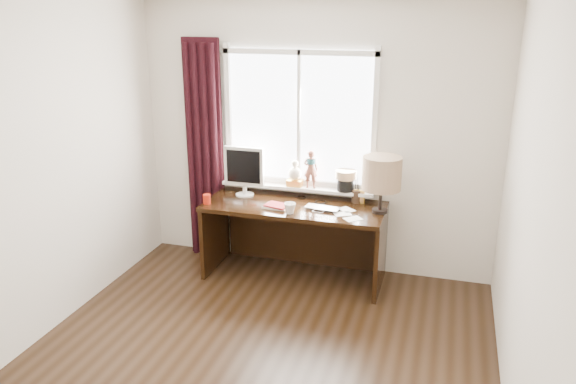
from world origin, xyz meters
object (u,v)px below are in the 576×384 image
(red_cup, at_px, (207,199))
(table_lamp, at_px, (382,174))
(monitor, at_px, (244,168))
(mug, at_px, (290,208))
(desk, at_px, (297,225))
(laptop, at_px, (323,208))

(red_cup, bearing_deg, table_lamp, 8.21)
(monitor, relative_size, table_lamp, 0.94)
(mug, relative_size, desk, 0.06)
(laptop, distance_m, table_lamp, 0.62)
(mug, height_order, monitor, monitor)
(mug, xyz_separation_m, monitor, (-0.57, 0.36, 0.23))
(laptop, xyz_separation_m, monitor, (-0.83, 0.18, 0.27))
(desk, xyz_separation_m, monitor, (-0.55, 0.03, 0.52))
(red_cup, distance_m, desk, 0.91)
(laptop, relative_size, monitor, 0.65)
(mug, distance_m, monitor, 0.71)
(red_cup, distance_m, table_lamp, 1.65)
(red_cup, bearing_deg, monitor, 52.71)
(laptop, distance_m, mug, 0.32)
(red_cup, relative_size, desk, 0.05)
(desk, bearing_deg, laptop, -28.17)
(laptop, bearing_deg, desk, 159.12)
(monitor, height_order, table_lamp, table_lamp)
(red_cup, bearing_deg, desk, 21.12)
(mug, relative_size, red_cup, 1.13)
(laptop, bearing_deg, table_lamp, 15.83)
(table_lamp, bearing_deg, mug, -161.50)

